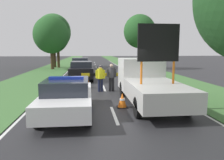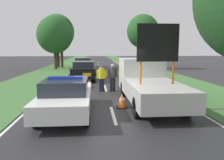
# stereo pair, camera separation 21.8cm
# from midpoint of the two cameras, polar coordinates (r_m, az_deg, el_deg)

# --- Properties ---
(ground_plane) EXTENTS (160.00, 160.00, 0.00)m
(ground_plane) POSITION_cam_midpoint_polar(r_m,az_deg,el_deg) (8.76, -0.34, -8.58)
(ground_plane) COLOR #28282B
(lane_markings) EXTENTS (7.04, 54.74, 0.01)m
(lane_markings) POSITION_cam_midpoint_polar(r_m,az_deg,el_deg) (22.08, -3.70, 1.42)
(lane_markings) COLOR silver
(lane_markings) RESTS_ON ground
(grass_verge_left) EXTENTS (4.29, 120.00, 0.03)m
(grass_verge_left) POSITION_cam_midpoint_polar(r_m,az_deg,el_deg) (28.89, -15.60, 2.69)
(grass_verge_left) COLOR #427038
(grass_verge_left) RESTS_ON ground
(grass_verge_right) EXTENTS (4.29, 120.00, 0.03)m
(grass_verge_right) POSITION_cam_midpoint_polar(r_m,az_deg,el_deg) (29.21, 7.10, 2.97)
(grass_verge_right) COLOR #427038
(grass_verge_right) RESTS_ON ground
(police_car) EXTENTS (1.83, 4.70, 1.49)m
(police_car) POSITION_cam_midpoint_polar(r_m,az_deg,el_deg) (8.59, -12.30, -4.17)
(police_car) COLOR white
(police_car) RESTS_ON ground
(work_truck) EXTENTS (2.12, 6.04, 3.49)m
(work_truck) POSITION_cam_midpoint_polar(r_m,az_deg,el_deg) (10.49, 8.51, -0.24)
(work_truck) COLOR white
(work_truck) RESTS_ON ground
(road_barrier) EXTENTS (3.24, 0.08, 1.00)m
(road_barrier) POSITION_cam_midpoint_polar(r_m,az_deg,el_deg) (14.08, -1.87, 1.17)
(road_barrier) COLOR black
(road_barrier) RESTS_ON ground
(police_officer) EXTENTS (0.56, 0.36, 1.57)m
(police_officer) POSITION_cam_midpoint_polar(r_m,az_deg,el_deg) (13.03, -3.54, 1.04)
(police_officer) COLOR #191E38
(police_officer) RESTS_ON ground
(pedestrian_civilian) EXTENTS (0.59, 0.38, 1.65)m
(pedestrian_civilian) POSITION_cam_midpoint_polar(r_m,az_deg,el_deg) (13.13, -0.60, 1.26)
(pedestrian_civilian) COLOR #232326
(pedestrian_civilian) RESTS_ON ground
(traffic_cone_near_police) EXTENTS (0.53, 0.53, 0.72)m
(traffic_cone_near_police) POSITION_cam_midpoint_polar(r_m,az_deg,el_deg) (13.74, -11.38, -1.17)
(traffic_cone_near_police) COLOR black
(traffic_cone_near_police) RESTS_ON ground
(traffic_cone_centre_front) EXTENTS (0.42, 0.42, 0.58)m
(traffic_cone_centre_front) POSITION_cam_midpoint_polar(r_m,az_deg,el_deg) (14.45, -6.68, -0.92)
(traffic_cone_centre_front) COLOR black
(traffic_cone_centre_front) RESTS_ON ground
(traffic_cone_near_truck) EXTENTS (0.46, 0.46, 0.63)m
(traffic_cone_near_truck) POSITION_cam_midpoint_polar(r_m,az_deg,el_deg) (9.48, 2.03, -5.36)
(traffic_cone_near_truck) COLOR black
(traffic_cone_near_truck) RESTS_ON ground
(queued_car_sedan_black) EXTENTS (1.86, 4.33, 1.55)m
(queued_car_sedan_black) POSITION_cam_midpoint_polar(r_m,az_deg,el_deg) (18.22, -8.22, 2.51)
(queued_car_sedan_black) COLOR black
(queued_car_sedan_black) RESTS_ON ground
(queued_car_suv_grey) EXTENTS (1.89, 4.47, 1.59)m
(queued_car_suv_grey) POSITION_cam_midpoint_polar(r_m,az_deg,el_deg) (24.91, -8.50, 3.95)
(queued_car_suv_grey) COLOR slate
(queued_car_suv_grey) RESTS_ON ground
(roadside_tree_near_right) EXTENTS (4.48, 4.48, 6.72)m
(roadside_tree_near_right) POSITION_cam_midpoint_polar(r_m,az_deg,el_deg) (29.11, -15.79, 11.27)
(roadside_tree_near_right) COLOR #42301E
(roadside_tree_near_right) RESTS_ON ground
(roadside_tree_mid_left) EXTENTS (4.76, 4.76, 7.45)m
(roadside_tree_mid_left) POSITION_cam_midpoint_polar(r_m,az_deg,el_deg) (32.20, -15.22, 11.97)
(roadside_tree_mid_left) COLOR #42301E
(roadside_tree_mid_left) RESTS_ON ground
(roadside_tree_mid_right) EXTENTS (3.12, 3.12, 7.01)m
(roadside_tree_mid_right) POSITION_cam_midpoint_polar(r_m,az_deg,el_deg) (31.50, -14.26, 12.80)
(roadside_tree_mid_right) COLOR #42301E
(roadside_tree_mid_right) RESTS_ON ground
(roadside_tree_far_left) EXTENTS (4.09, 4.09, 6.98)m
(roadside_tree_far_left) POSITION_cam_midpoint_polar(r_m,az_deg,el_deg) (28.90, 7.02, 12.45)
(roadside_tree_far_left) COLOR #42301E
(roadside_tree_far_left) RESTS_ON ground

